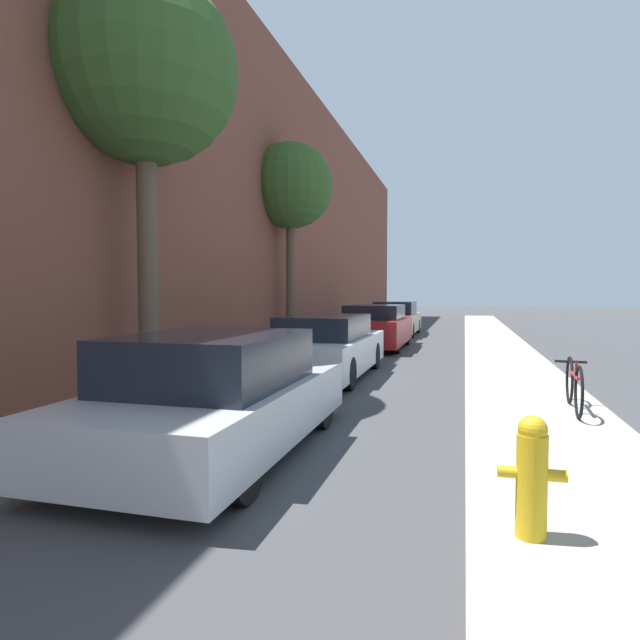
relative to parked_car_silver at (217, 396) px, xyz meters
The scene contains 12 objects.
ground_plane 8.97m from the parked_car_silver, 84.87° to the left, with size 120.00×120.00×0.00m, color #3D3D3F.
sidewalk_left 9.17m from the parked_car_silver, 103.26° to the left, with size 2.00×52.00×0.12m.
sidewalk_right 9.67m from the parked_car_silver, 67.45° to the left, with size 2.00×52.00×0.12m.
building_facade_left 10.43m from the parked_car_silver, 111.16° to the left, with size 0.70×52.00×9.65m.
parked_car_silver is the anchor object (origin of this frame).
parked_car_white 5.47m from the parked_car_silver, 91.73° to the left, with size 1.76×4.61×1.32m.
parked_car_red 11.49m from the parked_car_silver, 90.49° to the left, with size 1.91×4.40×1.41m.
parked_car_champagne 17.15m from the parked_car_silver, 90.54° to the left, with size 1.79×4.55×1.43m.
street_tree_near 5.89m from the parked_car_silver, 135.51° to the left, with size 3.08×3.08×6.88m.
street_tree_far 11.55m from the parked_car_silver, 104.09° to the left, with size 2.65×2.65×6.34m.
fire_hydrant 3.49m from the parked_car_silver, 26.16° to the right, with size 0.45×0.21×0.85m.
bicycle 5.03m from the parked_car_silver, 33.54° to the left, with size 0.44×1.76×0.72m.
Camera 1 is at (1.87, 1.77, 1.80)m, focal length 29.47 mm.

